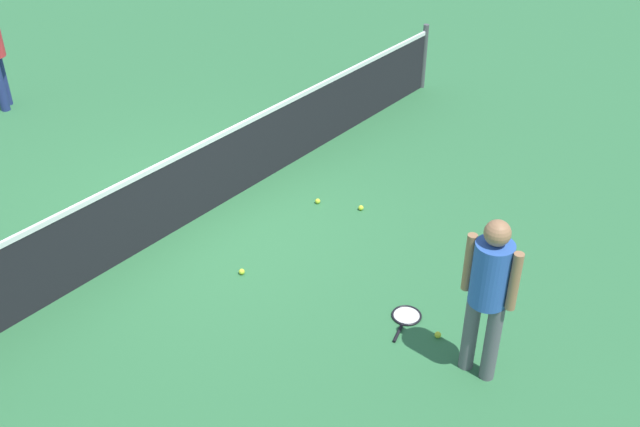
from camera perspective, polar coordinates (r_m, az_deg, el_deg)
ground_plane at (r=9.40m, az=-8.99°, el=-0.11°), size 40.00×40.00×0.00m
court_net at (r=9.13m, az=-9.26°, el=2.51°), size 10.09×0.09×1.07m
player_near_side at (r=6.70m, az=12.72°, el=-5.50°), size 0.34×0.52×1.70m
tennis_racket_near_player at (r=7.80m, az=6.54°, el=-7.83°), size 0.61×0.39×0.03m
tennis_ball_near_player at (r=9.49m, az=-0.17°, el=0.95°), size 0.07×0.07×0.07m
tennis_ball_by_net at (r=7.62m, az=8.95°, el=-9.10°), size 0.07×0.07×0.07m
tennis_ball_baseline at (r=9.37m, az=3.13°, el=0.44°), size 0.07×0.07×0.07m
tennis_ball_stray_left at (r=8.35m, az=-5.97°, el=-4.42°), size 0.07×0.07×0.07m
tennis_ball_stray_right at (r=8.73m, az=11.85°, el=-3.10°), size 0.07×0.07×0.07m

